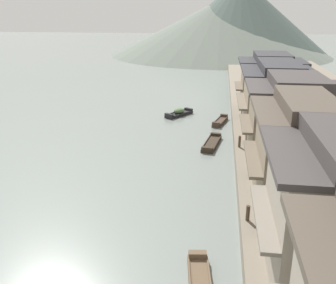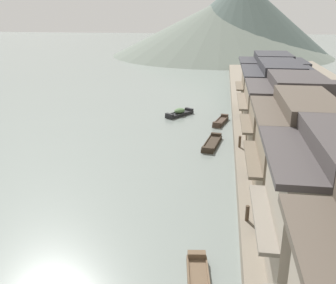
{
  "view_description": "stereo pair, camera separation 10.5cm",
  "coord_description": "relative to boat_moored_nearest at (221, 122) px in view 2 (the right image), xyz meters",
  "views": [
    {
      "loc": [
        5.75,
        -4.75,
        11.23
      ],
      "look_at": [
        2.14,
        20.84,
        2.2
      ],
      "focal_mm": 40.2,
      "sensor_mm": 36.0,
      "label": 1
    },
    {
      "loc": [
        5.85,
        -4.73,
        11.23
      ],
      "look_at": [
        2.14,
        20.84,
        2.2
      ],
      "focal_mm": 40.2,
      "sensor_mm": 36.0,
      "label": 2
    }
  ],
  "objects": [
    {
      "name": "boat_moored_third",
      "position": [
        -0.63,
        -25.13,
        0.0
      ],
      "size": [
        1.37,
        3.54,
        0.57
      ],
      "color": "brown",
      "rests_on": "ground"
    },
    {
      "name": "house_waterfront_narrow",
      "position": [
        5.14,
        -11.78,
        3.71
      ],
      "size": [
        7.13,
        5.87,
        6.14
      ],
      "color": "#7F705B",
      "rests_on": "riverbank_right"
    },
    {
      "name": "mooring_post_dock_far",
      "position": [
        1.59,
        -9.67,
        1.16
      ],
      "size": [
        0.2,
        0.2,
        0.92
      ],
      "primitive_type": "cylinder",
      "color": "#473828",
      "rests_on": "riverbank_right"
    },
    {
      "name": "boat_moored_far",
      "position": [
        -0.67,
        -7.04,
        -0.02
      ],
      "size": [
        1.73,
        4.46,
        0.51
      ],
      "color": "#33281E",
      "rests_on": "ground"
    },
    {
      "name": "house_waterfront_far",
      "position": [
        4.89,
        -4.47,
        3.7
      ],
      "size": [
        6.62,
        7.62,
        6.14
      ],
      "color": "gray",
      "rests_on": "riverbank_right"
    },
    {
      "name": "house_waterfront_tall",
      "position": [
        4.44,
        -18.62,
        3.71
      ],
      "size": [
        5.71,
        6.44,
        6.14
      ],
      "color": "#7F705B",
      "rests_on": "riverbank_right"
    },
    {
      "name": "boat_moored_second",
      "position": [
        -4.64,
        2.45,
        0.13
      ],
      "size": [
        3.01,
        3.65,
        0.85
      ],
      "color": "#232326",
      "rests_on": "ground"
    },
    {
      "name": "hill_far_centre",
      "position": [
        -0.93,
        66.57,
        6.87
      ],
      "size": [
        57.88,
        57.88,
        14.12
      ],
      "primitive_type": "cone",
      "color": "slate",
      "rests_on": "ground"
    },
    {
      "name": "riverbank_right",
      "position": [
        10.24,
        -3.78,
        0.25
      ],
      "size": [
        18.0,
        110.0,
        0.9
      ],
      "primitive_type": "cube",
      "color": "slate",
      "rests_on": "ground"
    },
    {
      "name": "boat_moored_nearest",
      "position": [
        0.0,
        0.0,
        0.0
      ],
      "size": [
        1.7,
        3.78,
        0.57
      ],
      "color": "#423328",
      "rests_on": "ground"
    },
    {
      "name": "house_waterfront_end",
      "position": [
        5.13,
        2.86,
        3.71
      ],
      "size": [
        7.09,
        5.81,
        6.14
      ],
      "color": "#7F705B",
      "rests_on": "riverbank_right"
    },
    {
      "name": "mooring_post_dock_mid",
      "position": [
        1.59,
        -20.94,
        1.13
      ],
      "size": [
        0.2,
        0.2,
        0.85
      ],
      "primitive_type": "cylinder",
      "color": "#473828",
      "rests_on": "riverbank_right"
    },
    {
      "name": "hill_far_west",
      "position": [
        3.95,
        68.16,
        9.5
      ],
      "size": [
        47.54,
        47.54,
        19.39
      ],
      "primitive_type": "cone",
      "color": "#4C5B56",
      "rests_on": "ground"
    }
  ]
}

